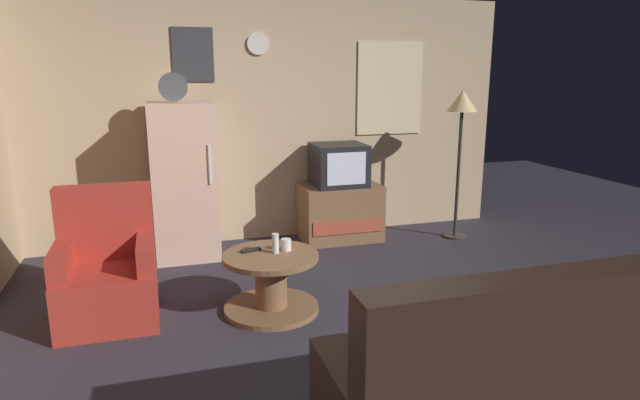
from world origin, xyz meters
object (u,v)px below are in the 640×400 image
Objects in this scene: standing_lamp at (462,112)px; crt_tv at (339,165)px; mug_ceramic_white at (286,245)px; armchair at (107,274)px; couch at (499,374)px; fridge at (184,181)px; tv_stand at (340,212)px; coffee_table at (271,283)px; remote_control at (251,250)px; wine_glass at (275,243)px.

crt_tv is at bearing 167.00° from standing_lamp.
standing_lamp is 2.65m from mug_ceramic_white.
crt_tv is at bearing 30.61° from armchair.
standing_lamp is 17.67× the size of mug_ceramic_white.
fridge is at bearing 112.55° from couch.
tv_stand is 1.17× the size of coffee_table.
fridge is 1.67m from coffee_table.
remote_control is (-0.26, 0.05, -0.03)m from mug_ceramic_white.
couch reaches higher than wine_glass.
mug_ceramic_white is (0.09, 0.03, -0.03)m from wine_glass.
fridge reaches higher than wine_glass.
couch is at bearing -64.93° from coffee_table.
armchair is at bearing -116.80° from fridge.
mug_ceramic_white is at bearing -121.70° from crt_tv.
crt_tv reaches higher than mug_ceramic_white.
crt_tv is 3.60× the size of wine_glass.
remote_control is at bearing -154.54° from standing_lamp.
armchair is at bearing -149.39° from crt_tv.
standing_lamp reaches higher than coffee_table.
remote_control is 2.04m from couch.
fridge is at bearing -177.74° from crt_tv.
mug_ceramic_white is at bearing -23.12° from remote_control.
mug_ceramic_white is at bearing 110.78° from couch.
wine_glass is 0.16× the size of armchair.
crt_tv is 0.32× the size of couch.
tv_stand is at bearing 38.21° from remote_control.
fridge is 11.80× the size of wine_glass.
wine_glass is at bearing -124.06° from tv_stand.
standing_lamp is 2.73m from wine_glass.
armchair is (-1.04, 0.14, -0.13)m from remote_control.
mug_ceramic_white reaches higher than remote_control.
standing_lamp is at bearing 29.08° from mug_ceramic_white.
fridge is at bearing -177.74° from tv_stand.
standing_lamp is at bearing -13.00° from crt_tv.
remote_control is (-0.17, 0.09, -0.06)m from wine_glass.
couch is at bearing -94.60° from crt_tv.
wine_glass is (0.04, 0.01, 0.30)m from coffee_table.
fridge is at bearing 94.09° from remote_control.
remote_control is 0.16× the size of armchair.
tv_stand is at bearing 85.03° from couch.
coffee_table is at bearing -151.37° from standing_lamp.
armchair is at bearing 135.22° from couch.
armchair is (-1.16, 0.24, 0.11)m from coffee_table.
wine_glass is at bearing -38.88° from remote_control.
tv_stand is (1.61, 0.06, -0.46)m from fridge.
coffee_table is 0.42× the size of couch.
coffee_table is at bearing -160.46° from wine_glass.
fridge is 1.60m from crt_tv.
couch is at bearing -69.22° from mug_ceramic_white.
standing_lamp is at bearing -13.26° from tv_stand.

